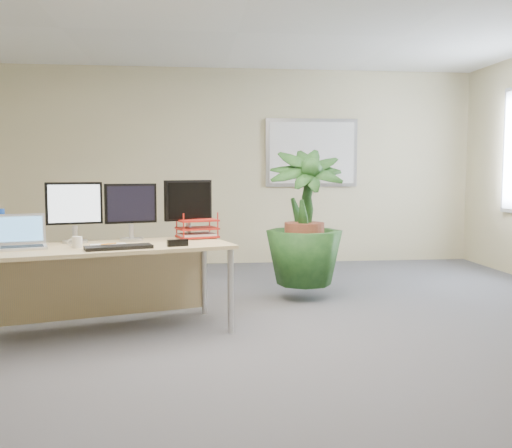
{
  "coord_description": "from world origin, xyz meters",
  "views": [
    {
      "loc": [
        -0.47,
        -3.94,
        1.28
      ],
      "look_at": [
        0.01,
        0.35,
        0.89
      ],
      "focal_mm": 40.0,
      "sensor_mm": 36.0,
      "label": 1
    }
  ],
  "objects": [
    {
      "name": "letter_tray",
      "position": [
        -0.44,
        1.0,
        0.78
      ],
      "size": [
        0.39,
        0.34,
        0.16
      ],
      "color": "#B31F16",
      "rests_on": "desk"
    },
    {
      "name": "water_bottle",
      "position": [
        -1.95,
        0.64,
        0.85
      ],
      "size": [
        0.07,
        0.07,
        0.29
      ],
      "color": "#AABCC8",
      "rests_on": "desk"
    },
    {
      "name": "floor_plant",
      "position": [
        0.64,
        1.65,
        0.75
      ],
      "size": [
        0.86,
        0.86,
        1.5
      ],
      "primitive_type": "imported",
      "rotation": [
        0.0,
        0.0,
        -0.03
      ],
      "color": "#163D17",
      "rests_on": "floor"
    },
    {
      "name": "desk",
      "position": [
        -1.14,
        0.67,
        0.56
      ],
      "size": [
        1.99,
        1.28,
        0.71
      ],
      "color": "#D5B97D",
      "rests_on": "floor"
    },
    {
      "name": "monitor_dark",
      "position": [
        -0.51,
        1.03,
        1.0
      ],
      "size": [
        0.41,
        0.26,
        0.5
      ],
      "color": "silver",
      "rests_on": "desk"
    },
    {
      "name": "laptop",
      "position": [
        -1.76,
        0.51,
        0.77
      ],
      "size": [
        0.42,
        0.4,
        0.25
      ],
      "color": "silver",
      "rests_on": "desk"
    },
    {
      "name": "keyboard",
      "position": [
        -1.02,
        0.36,
        0.72
      ],
      "size": [
        0.52,
        0.3,
        0.03
      ],
      "primitive_type": "cube",
      "rotation": [
        0.0,
        0.0,
        0.29
      ],
      "color": "black",
      "rests_on": "desk"
    },
    {
      "name": "coffee_mug",
      "position": [
        -1.35,
        0.46,
        0.75
      ],
      "size": [
        0.11,
        0.08,
        0.09
      ],
      "color": "white",
      "rests_on": "desk"
    },
    {
      "name": "back_wall",
      "position": [
        0.0,
        4.0,
        1.35
      ],
      "size": [
        7.0,
        0.04,
        2.7
      ],
      "primitive_type": "cube",
      "color": "beige",
      "rests_on": "floor"
    },
    {
      "name": "yellow_highlighter",
      "position": [
        -0.95,
        0.54,
        0.72
      ],
      "size": [
        0.11,
        0.04,
        0.01
      ],
      "primitive_type": "cylinder",
      "rotation": [
        0.0,
        1.57,
        0.22
      ],
      "color": "yellow",
      "rests_on": "desk"
    },
    {
      "name": "floor",
      "position": [
        0.0,
        0.0,
        0.0
      ],
      "size": [
        8.0,
        8.0,
        0.0
      ],
      "primitive_type": "plane",
      "color": "#4A4A4F",
      "rests_on": "ground"
    },
    {
      "name": "monitor_right",
      "position": [
        -0.98,
        0.89,
        0.98
      ],
      "size": [
        0.42,
        0.19,
        0.48
      ],
      "color": "silver",
      "rests_on": "desk"
    },
    {
      "name": "spiral_notebook",
      "position": [
        -1.12,
        0.53,
        0.71
      ],
      "size": [
        0.32,
        0.27,
        0.01
      ],
      "primitive_type": "cube",
      "rotation": [
        0.0,
        0.0,
        0.28
      ],
      "color": "silver",
      "rests_on": "desk"
    },
    {
      "name": "monitor_left",
      "position": [
        -1.42,
        0.78,
        0.99
      ],
      "size": [
        0.43,
        0.2,
        0.49
      ],
      "color": "silver",
      "rests_on": "desk"
    },
    {
      "name": "stapler",
      "position": [
        -0.59,
        0.47,
        0.74
      ],
      "size": [
        0.17,
        0.09,
        0.05
      ],
      "primitive_type": "cube",
      "rotation": [
        0.0,
        0.0,
        0.29
      ],
      "color": "black",
      "rests_on": "desk"
    },
    {
      "name": "whiteboard",
      "position": [
        1.2,
        3.97,
        1.55
      ],
      "size": [
        1.3,
        0.04,
        0.95
      ],
      "color": "#B2B1B6",
      "rests_on": "back_wall"
    },
    {
      "name": "orange_pen",
      "position": [
        -1.12,
        0.55,
        0.72
      ],
      "size": [
        0.11,
        0.08,
        0.01
      ],
      "primitive_type": "cylinder",
      "rotation": [
        0.0,
        1.57,
        0.58
      ],
      "color": "orange",
      "rests_on": "spiral_notebook"
    }
  ]
}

